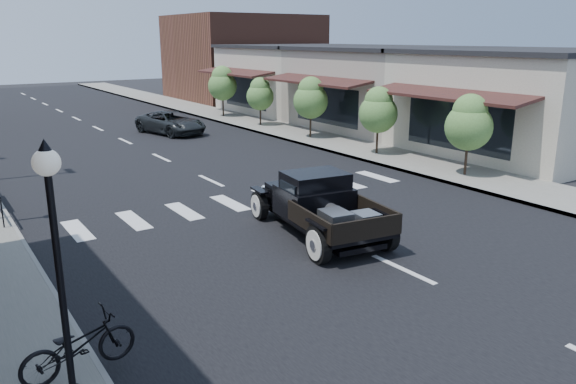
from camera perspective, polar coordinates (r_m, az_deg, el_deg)
ground at (r=15.50m, az=3.72°, el=-4.25°), size 120.00×120.00×0.00m
road at (r=28.49m, az=-14.95°, el=4.40°), size 14.00×80.00×0.02m
road_markings at (r=23.90m, az=-10.99°, el=2.56°), size 12.00×60.00×0.06m
sidewalk_right at (r=32.17m, az=-0.47°, el=6.26°), size 3.00×80.00×0.15m
storefront_near at (r=28.69m, az=23.35°, el=8.27°), size 10.00×9.00×4.50m
storefront_mid at (r=34.41m, az=10.64°, el=10.25°), size 10.00×9.00×4.50m
storefront_far at (r=41.31m, az=1.77°, el=11.33°), size 10.00×9.00×4.50m
far_building_right at (r=49.96m, az=-4.59°, el=13.44°), size 11.00×10.00×7.00m
lamp_post_a at (r=8.29m, az=-22.15°, el=-8.15°), size 0.36×0.36×3.82m
small_tree_a at (r=22.23m, az=17.81°, el=5.41°), size 1.77×1.77×2.95m
small_tree_b at (r=25.57m, az=9.11°, el=7.09°), size 1.72×1.72×2.87m
small_tree_c at (r=29.48m, az=2.31°, el=8.50°), size 1.80×1.80×3.01m
small_tree_d at (r=33.72m, az=-2.84°, el=9.11°), size 1.62×1.62×2.69m
small_tree_e at (r=37.89m, az=-6.66°, el=10.07°), size 1.89×1.89×3.15m
hotrod_pickup at (r=15.13m, az=3.16°, el=-1.26°), size 3.03×5.32×1.75m
second_car at (r=32.04m, az=-11.81°, el=6.89°), size 3.08×4.84×1.24m
motorcycle at (r=9.55m, az=-20.51°, el=-14.38°), size 1.86×0.81×0.95m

